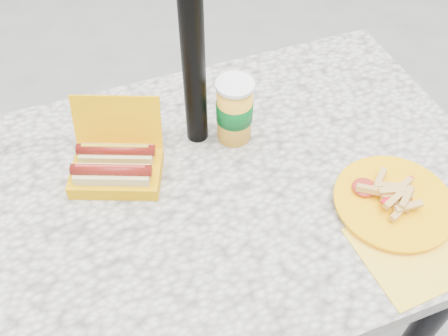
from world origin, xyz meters
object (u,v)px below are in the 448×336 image
object	(u,v)px
fries_plate	(394,205)
umbrella_pole	(190,2)
hotdog_box	(116,165)
soda_cup	(234,111)

from	to	relation	value
fries_plate	umbrella_pole	bearing A→B (deg)	132.06
umbrella_pole	hotdog_box	distance (m)	0.38
hotdog_box	fries_plate	size ratio (longest dim) A/B	0.71
hotdog_box	soda_cup	size ratio (longest dim) A/B	1.49
umbrella_pole	hotdog_box	xyz separation A→B (m)	(-0.20, -0.06, -0.31)
hotdog_box	soda_cup	world-z (taller)	soda_cup
umbrella_pole	soda_cup	distance (m)	0.28
umbrella_pole	hotdog_box	world-z (taller)	umbrella_pole
umbrella_pole	hotdog_box	bearing A→B (deg)	-164.50
umbrella_pole	fries_plate	xyz separation A→B (m)	(0.31, -0.35, -0.34)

